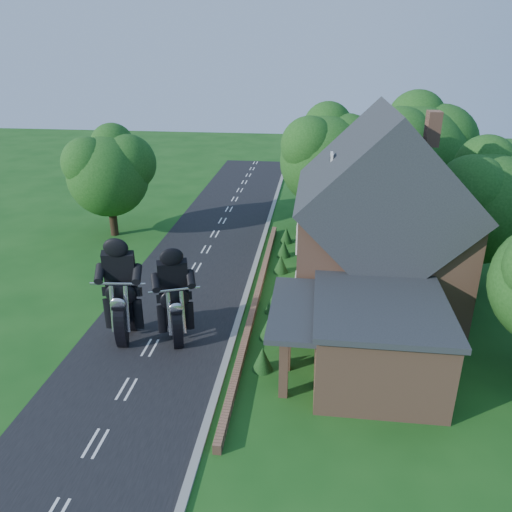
# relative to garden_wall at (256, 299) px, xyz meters

# --- Properties ---
(ground) EXTENTS (120.00, 120.00, 0.00)m
(ground) POSITION_rel_garden_wall_xyz_m (-4.30, -5.00, -0.20)
(ground) COLOR #174914
(ground) RESTS_ON ground
(road) EXTENTS (7.00, 80.00, 0.02)m
(road) POSITION_rel_garden_wall_xyz_m (-4.30, -5.00, -0.19)
(road) COLOR black
(road) RESTS_ON ground
(kerb) EXTENTS (0.30, 80.00, 0.12)m
(kerb) POSITION_rel_garden_wall_xyz_m (-0.65, -5.00, -0.14)
(kerb) COLOR gray
(kerb) RESTS_ON ground
(garden_wall) EXTENTS (0.30, 22.00, 0.40)m
(garden_wall) POSITION_rel_garden_wall_xyz_m (0.00, 0.00, 0.00)
(garden_wall) COLOR #94654B
(garden_wall) RESTS_ON ground
(house) EXTENTS (9.54, 8.64, 10.24)m
(house) POSITION_rel_garden_wall_xyz_m (6.19, 1.00, 4.14)
(house) COLOR #94654B
(house) RESTS_ON ground
(annex) EXTENTS (7.05, 5.94, 3.44)m
(annex) POSITION_rel_garden_wall_xyz_m (5.57, -5.80, 1.57)
(annex) COLOR #94654B
(annex) RESTS_ON ground
(tree_house_right) EXTENTS (6.51, 6.00, 8.40)m
(tree_house_right) POSITION_rel_garden_wall_xyz_m (12.35, 3.62, 4.99)
(tree_house_right) COLOR black
(tree_house_right) RESTS_ON ground
(tree_behind_house) EXTENTS (7.81, 7.20, 10.08)m
(tree_behind_house) POSITION_rel_garden_wall_xyz_m (9.88, 11.14, 6.03)
(tree_behind_house) COLOR black
(tree_behind_house) RESTS_ON ground
(tree_behind_left) EXTENTS (6.94, 6.40, 9.16)m
(tree_behind_left) POSITION_rel_garden_wall_xyz_m (3.86, 12.13, 5.53)
(tree_behind_left) COLOR black
(tree_behind_left) RESTS_ON ground
(tree_far_road) EXTENTS (6.08, 5.60, 7.84)m
(tree_far_road) POSITION_rel_garden_wall_xyz_m (-11.16, 9.11, 4.64)
(tree_far_road) COLOR black
(tree_far_road) RESTS_ON ground
(shrub_a) EXTENTS (0.90, 0.90, 1.10)m
(shrub_a) POSITION_rel_garden_wall_xyz_m (1.00, -6.00, 0.35)
(shrub_a) COLOR #113611
(shrub_a) RESTS_ON ground
(shrub_b) EXTENTS (0.90, 0.90, 1.10)m
(shrub_b) POSITION_rel_garden_wall_xyz_m (1.00, -3.50, 0.35)
(shrub_b) COLOR #113611
(shrub_b) RESTS_ON ground
(shrub_c) EXTENTS (0.90, 0.90, 1.10)m
(shrub_c) POSITION_rel_garden_wall_xyz_m (1.00, -1.00, 0.35)
(shrub_c) COLOR #113611
(shrub_c) RESTS_ON ground
(shrub_d) EXTENTS (0.90, 0.90, 1.10)m
(shrub_d) POSITION_rel_garden_wall_xyz_m (1.00, 4.00, 0.35)
(shrub_d) COLOR #113611
(shrub_d) RESTS_ON ground
(shrub_e) EXTENTS (0.90, 0.90, 1.10)m
(shrub_e) POSITION_rel_garden_wall_xyz_m (1.00, 6.50, 0.35)
(shrub_e) COLOR #113611
(shrub_e) RESTS_ON ground
(shrub_f) EXTENTS (0.90, 0.90, 1.10)m
(shrub_f) POSITION_rel_garden_wall_xyz_m (1.00, 9.00, 0.35)
(shrub_f) COLOR #113611
(shrub_f) RESTS_ON ground
(motorcycle_lead) EXTENTS (0.91, 1.57, 1.43)m
(motorcycle_lead) POSITION_rel_garden_wall_xyz_m (-3.22, -4.27, 0.51)
(motorcycle_lead) COLOR black
(motorcycle_lead) RESTS_ON ground
(motorcycle_follow) EXTENTS (0.58, 1.70, 1.55)m
(motorcycle_follow) POSITION_rel_garden_wall_xyz_m (-5.59, -4.40, 0.57)
(motorcycle_follow) COLOR black
(motorcycle_follow) RESTS_ON ground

